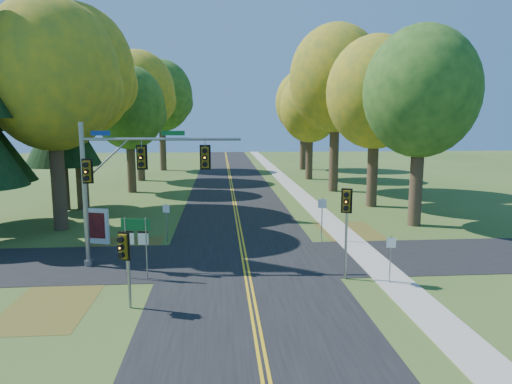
{
  "coord_description": "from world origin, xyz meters",
  "views": [
    {
      "loc": [
        -1.14,
        -19.65,
        6.81
      ],
      "look_at": [
        0.66,
        3.23,
        3.2
      ],
      "focal_mm": 32.0,
      "sensor_mm": 36.0,
      "label": 1
    }
  ],
  "objects": [
    {
      "name": "tree_w_e",
      "position": [
        -8.92,
        44.09,
        10.07
      ],
      "size": [
        8.4,
        8.4,
        14.97
      ],
      "color": "#38281C",
      "rests_on": "ground"
    },
    {
      "name": "reg_sign_e_north",
      "position": [
        4.59,
        5.34,
        1.71
      ],
      "size": [
        0.48,
        0.12,
        2.5
      ],
      "rotation": [
        0.0,
        0.0,
        -0.19
      ],
      "color": "gray",
      "rests_on": "ground"
    },
    {
      "name": "pine_c",
      "position": [
        -13.0,
        16.0,
        9.69
      ],
      "size": [
        5.6,
        5.6,
        20.56
      ],
      "color": "#38281C",
      "rests_on": "ground"
    },
    {
      "name": "leaf_patch_e",
      "position": [
        6.8,
        6.0,
        0.01
      ],
      "size": [
        3.5,
        8.0,
        0.0
      ],
      "primitive_type": "cube",
      "color": "brown",
      "rests_on": "ground"
    },
    {
      "name": "road_main",
      "position": [
        0.0,
        0.0,
        0.01
      ],
      "size": [
        8.0,
        160.0,
        0.02
      ],
      "primitive_type": "cube",
      "color": "black",
      "rests_on": "ground"
    },
    {
      "name": "leaf_patch_w_near",
      "position": [
        -6.5,
        4.0,
        0.01
      ],
      "size": [
        4.0,
        6.0,
        0.0
      ],
      "primitive_type": "cube",
      "color": "brown",
      "rests_on": "ground"
    },
    {
      "name": "tree_w_b",
      "position": [
        -11.72,
        16.29,
        10.37
      ],
      "size": [
        8.6,
        8.6,
        15.38
      ],
      "color": "#38281C",
      "rests_on": "ground"
    },
    {
      "name": "ped_signal_pole",
      "position": [
        -4.58,
        -3.62,
        2.16
      ],
      "size": [
        0.43,
        0.52,
        2.91
      ],
      "rotation": [
        0.0,
        0.0,
        -0.42
      ],
      "color": "#909298",
      "rests_on": "ground"
    },
    {
      "name": "info_kiosk",
      "position": [
        -8.05,
        5.72,
        0.99
      ],
      "size": [
        1.44,
        0.58,
        1.99
      ],
      "rotation": [
        0.0,
        0.0,
        -0.28
      ],
      "color": "silver",
      "rests_on": "ground"
    },
    {
      "name": "reg_sign_e_south",
      "position": [
        5.9,
        -1.79,
        1.42
      ],
      "size": [
        0.4,
        0.07,
        2.07
      ],
      "rotation": [
        0.0,
        0.0,
        -0.08
      ],
      "color": "gray",
      "rests_on": "ground"
    },
    {
      "name": "tree_w_a",
      "position": [
        -11.13,
        9.38,
        9.49
      ],
      "size": [
        8.0,
        8.0,
        14.15
      ],
      "color": "#38281C",
      "rests_on": "ground"
    },
    {
      "name": "traffic_mast",
      "position": [
        -5.57,
        1.52,
        4.33
      ],
      "size": [
        7.42,
        0.85,
        6.74
      ],
      "rotation": [
        0.0,
        0.0,
        -0.06
      ],
      "color": "gray",
      "rests_on": "ground"
    },
    {
      "name": "tree_e_d",
      "position": [
        9.26,
        32.87,
        8.24
      ],
      "size": [
        7.0,
        7.0,
        12.32
      ],
      "color": "#38281C",
      "rests_on": "ground"
    },
    {
      "name": "tree_w_d",
      "position": [
        -10.13,
        33.18,
        9.78
      ],
      "size": [
        8.2,
        8.2,
        14.56
      ],
      "color": "#38281C",
      "rests_on": "ground"
    },
    {
      "name": "route_sign_cluster",
      "position": [
        -4.8,
        -0.27,
        1.92
      ],
      "size": [
        1.26,
        0.24,
        2.72
      ],
      "rotation": [
        0.0,
        0.0,
        -0.15
      ],
      "color": "gray",
      "rests_on": "ground"
    },
    {
      "name": "road_cross",
      "position": [
        0.0,
        2.0,
        0.01
      ],
      "size": [
        60.0,
        6.0,
        0.02
      ],
      "primitive_type": "cube",
      "color": "black",
      "rests_on": "ground"
    },
    {
      "name": "centerline_right",
      "position": [
        0.1,
        0.0,
        0.03
      ],
      "size": [
        0.1,
        160.0,
        0.01
      ],
      "primitive_type": "cube",
      "color": "gold",
      "rests_on": "road_main"
    },
    {
      "name": "tree_e_c",
      "position": [
        9.88,
        23.69,
        10.66
      ],
      "size": [
        8.8,
        8.8,
        15.79
      ],
      "color": "#38281C",
      "rests_on": "ground"
    },
    {
      "name": "reg_sign_w",
      "position": [
        -4.2,
        5.81,
        1.51
      ],
      "size": [
        0.4,
        0.2,
        2.21
      ],
      "rotation": [
        0.0,
        0.0,
        -0.43
      ],
      "color": "gray",
      "rests_on": "ground"
    },
    {
      "name": "centerline_left",
      "position": [
        -0.1,
        0.0,
        0.03
      ],
      "size": [
        0.1,
        160.0,
        0.01
      ],
      "primitive_type": "cube",
      "color": "gold",
      "rests_on": "road_main"
    },
    {
      "name": "ground",
      "position": [
        0.0,
        0.0,
        0.0
      ],
      "size": [
        160.0,
        160.0,
        0.0
      ],
      "primitive_type": "plane",
      "color": "#35521C",
      "rests_on": "ground"
    },
    {
      "name": "leaf_patch_w_far",
      "position": [
        -7.5,
        -3.0,
        0.01
      ],
      "size": [
        3.0,
        5.0,
        0.0
      ],
      "primitive_type": "cube",
      "color": "brown",
      "rests_on": "ground"
    },
    {
      "name": "tree_e_b",
      "position": [
        10.97,
        15.58,
        8.9
      ],
      "size": [
        7.6,
        7.6,
        13.33
      ],
      "color": "#38281C",
      "rests_on": "ground"
    },
    {
      "name": "east_signal_pole",
      "position": [
        4.14,
        -1.18,
        3.04
      ],
      "size": [
        0.44,
        0.53,
        4.01
      ],
      "rotation": [
        0.0,
        0.0,
        -0.39
      ],
      "color": "gray",
      "rests_on": "ground"
    },
    {
      "name": "tree_e_e",
      "position": [
        10.47,
        43.58,
        9.19
      ],
      "size": [
        7.8,
        7.8,
        13.74
      ],
      "color": "#38281C",
      "rests_on": "ground"
    },
    {
      "name": "tree_e_a",
      "position": [
        11.57,
        8.77,
        8.53
      ],
      "size": [
        7.2,
        7.2,
        12.73
      ],
      "color": "#38281C",
      "rests_on": "ground"
    },
    {
      "name": "tree_w_c",
      "position": [
        -9.54,
        24.47,
        7.94
      ],
      "size": [
        6.8,
        6.8,
        11.91
      ],
      "color": "#38281C",
      "rests_on": "ground"
    },
    {
      "name": "sidewalk_east",
      "position": [
        6.2,
        0.0,
        0.03
      ],
      "size": [
        1.6,
        160.0,
        0.06
      ],
      "primitive_type": "cube",
      "color": "#9E998E",
      "rests_on": "ground"
    }
  ]
}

